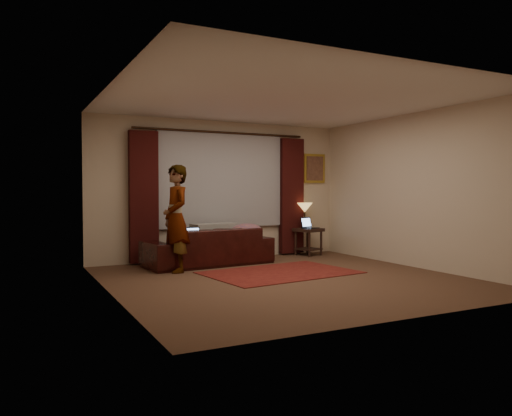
{
  "coord_description": "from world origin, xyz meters",
  "views": [
    {
      "loc": [
        -3.66,
        -6.26,
        1.3
      ],
      "look_at": [
        0.1,
        1.2,
        1.0
      ],
      "focal_mm": 35.0,
      "sensor_mm": 36.0,
      "label": 1
    }
  ],
  "objects_px": {
    "tiffany_lamp": "(305,215)",
    "person": "(176,218)",
    "sofa": "(209,239)",
    "laptop_sofa": "(193,234)",
    "end_table": "(308,242)",
    "laptop_table": "(311,223)"
  },
  "relations": [
    {
      "from": "laptop_sofa",
      "to": "laptop_table",
      "type": "relative_size",
      "value": 1.0
    },
    {
      "from": "end_table",
      "to": "laptop_sofa",
      "type": "bearing_deg",
      "value": -169.58
    },
    {
      "from": "laptop_table",
      "to": "end_table",
      "type": "bearing_deg",
      "value": 83.13
    },
    {
      "from": "laptop_sofa",
      "to": "tiffany_lamp",
      "type": "height_order",
      "value": "tiffany_lamp"
    },
    {
      "from": "tiffany_lamp",
      "to": "laptop_table",
      "type": "xyz_separation_m",
      "value": [
        0.01,
        -0.2,
        -0.14
      ]
    },
    {
      "from": "person",
      "to": "tiffany_lamp",
      "type": "bearing_deg",
      "value": 104.69
    },
    {
      "from": "sofa",
      "to": "tiffany_lamp",
      "type": "xyz_separation_m",
      "value": [
        2.26,
        0.46,
        0.35
      ]
    },
    {
      "from": "sofa",
      "to": "laptop_table",
      "type": "xyz_separation_m",
      "value": [
        2.26,
        0.26,
        0.2
      ]
    },
    {
      "from": "laptop_table",
      "to": "person",
      "type": "xyz_separation_m",
      "value": [
        -2.99,
        -0.72,
        0.2
      ]
    },
    {
      "from": "laptop_sofa",
      "to": "laptop_table",
      "type": "bearing_deg",
      "value": 10.12
    },
    {
      "from": "laptop_sofa",
      "to": "tiffany_lamp",
      "type": "xyz_separation_m",
      "value": [
        2.59,
        0.62,
        0.23
      ]
    },
    {
      "from": "laptop_table",
      "to": "sofa",
      "type": "bearing_deg",
      "value": 166.01
    },
    {
      "from": "sofa",
      "to": "tiffany_lamp",
      "type": "height_order",
      "value": "tiffany_lamp"
    },
    {
      "from": "sofa",
      "to": "laptop_sofa",
      "type": "distance_m",
      "value": 0.39
    },
    {
      "from": "end_table",
      "to": "tiffany_lamp",
      "type": "xyz_separation_m",
      "value": [
        0.01,
        0.15,
        0.52
      ]
    },
    {
      "from": "sofa",
      "to": "laptop_sofa",
      "type": "height_order",
      "value": "sofa"
    },
    {
      "from": "tiffany_lamp",
      "to": "person",
      "type": "distance_m",
      "value": 3.13
    },
    {
      "from": "tiffany_lamp",
      "to": "laptop_sofa",
      "type": "bearing_deg",
      "value": -166.46
    },
    {
      "from": "person",
      "to": "end_table",
      "type": "bearing_deg",
      "value": 102.07
    },
    {
      "from": "end_table",
      "to": "tiffany_lamp",
      "type": "relative_size",
      "value": 1.07
    },
    {
      "from": "tiffany_lamp",
      "to": "laptop_table",
      "type": "bearing_deg",
      "value": -87.91
    },
    {
      "from": "sofa",
      "to": "person",
      "type": "xyz_separation_m",
      "value": [
        -0.73,
        -0.46,
        0.4
      ]
    }
  ]
}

